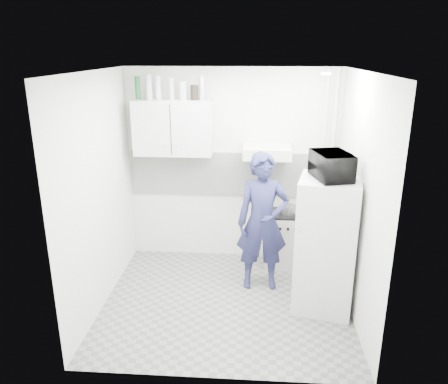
{
  "coord_description": "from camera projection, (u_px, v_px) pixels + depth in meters",
  "views": [
    {
      "loc": [
        0.29,
        -4.43,
        2.81
      ],
      "look_at": [
        -0.04,
        0.3,
        1.25
      ],
      "focal_mm": 35.0,
      "sensor_mm": 36.0,
      "label": 1
    }
  ],
  "objects": [
    {
      "name": "range_hood",
      "position": [
        267.0,
        152.0,
        5.52
      ],
      "size": [
        0.6,
        0.5,
        0.14
      ],
      "primitive_type": "cube",
      "color": "silver",
      "rests_on": "wall_back"
    },
    {
      "name": "bottle_d",
      "position": [
        171.0,
        89.0,
        5.44
      ],
      "size": [
        0.06,
        0.06,
        0.27
      ],
      "primitive_type": "cylinder",
      "color": "#B2B7BC",
      "rests_on": "upper_cabinet"
    },
    {
      "name": "wall_back",
      "position": [
        232.0,
        167.0,
        5.87
      ],
      "size": [
        2.8,
        0.0,
        2.8
      ],
      "primitive_type": "plane",
      "rotation": [
        1.57,
        0.0,
        0.0
      ],
      "color": "silver",
      "rests_on": "floor"
    },
    {
      "name": "wall_right",
      "position": [
        358.0,
        199.0,
        4.6
      ],
      "size": [
        0.0,
        2.6,
        2.6
      ],
      "primitive_type": "plane",
      "rotation": [
        1.57,
        0.0,
        -1.57
      ],
      "color": "silver",
      "rests_on": "floor"
    },
    {
      "name": "backsplash",
      "position": [
        232.0,
        174.0,
        5.89
      ],
      "size": [
        2.74,
        0.03,
        0.6
      ],
      "primitive_type": "cube",
      "color": "white",
      "rests_on": "wall_back"
    },
    {
      "name": "saucepan",
      "position": [
        289.0,
        209.0,
        5.72
      ],
      "size": [
        0.2,
        0.2,
        0.11
      ],
      "primitive_type": "cylinder",
      "color": "silver",
      "rests_on": "stove_top"
    },
    {
      "name": "microwave",
      "position": [
        332.0,
        166.0,
        4.52
      ],
      "size": [
        0.57,
        0.45,
        0.28
      ],
      "primitive_type": "imported",
      "rotation": [
        0.0,
        0.0,
        1.8
      ],
      "color": "black",
      "rests_on": "fridge"
    },
    {
      "name": "person",
      "position": [
        262.0,
        222.0,
        5.19
      ],
      "size": [
        0.64,
        0.44,
        1.69
      ],
      "primitive_type": "imported",
      "rotation": [
        0.0,
        0.0,
        0.07
      ],
      "color": "#202248",
      "rests_on": "floor"
    },
    {
      "name": "ceiling",
      "position": [
        226.0,
        71.0,
        4.28
      ],
      "size": [
        2.8,
        2.8,
        0.0
      ],
      "primitive_type": "plane",
      "color": "white",
      "rests_on": "wall_back"
    },
    {
      "name": "bottle_e",
      "position": [
        201.0,
        88.0,
        5.41
      ],
      "size": [
        0.07,
        0.07,
        0.29
      ],
      "primitive_type": "cylinder",
      "color": "silver",
      "rests_on": "upper_cabinet"
    },
    {
      "name": "canister_b",
      "position": [
        194.0,
        93.0,
        5.43
      ],
      "size": [
        0.1,
        0.1,
        0.18
      ],
      "primitive_type": "cylinder",
      "color": "black",
      "rests_on": "upper_cabinet"
    },
    {
      "name": "pipe_b",
      "position": [
        322.0,
        170.0,
        5.72
      ],
      "size": [
        0.04,
        0.04,
        2.6
      ],
      "primitive_type": "cylinder",
      "color": "silver",
      "rests_on": "floor"
    },
    {
      "name": "stove",
      "position": [
        282.0,
        240.0,
        5.88
      ],
      "size": [
        0.45,
        0.45,
        0.72
      ],
      "primitive_type": "cube",
      "color": "silver",
      "rests_on": "floor"
    },
    {
      "name": "fridge",
      "position": [
        326.0,
        245.0,
        4.8
      ],
      "size": [
        0.74,
        0.74,
        1.52
      ],
      "primitive_type": "cube",
      "rotation": [
        0.0,
        0.0,
        -0.2
      ],
      "color": "silver",
      "rests_on": "floor"
    },
    {
      "name": "bottle_b",
      "position": [
        149.0,
        87.0,
        5.45
      ],
      "size": [
        0.08,
        0.08,
        0.31
      ],
      "primitive_type": "cylinder",
      "color": "#B2B7BC",
      "rests_on": "upper_cabinet"
    },
    {
      "name": "bottle_c",
      "position": [
        158.0,
        88.0,
        5.44
      ],
      "size": [
        0.07,
        0.07,
        0.3
      ],
      "primitive_type": "cylinder",
      "color": "#B2B7BC",
      "rests_on": "upper_cabinet"
    },
    {
      "name": "ceiling_spot_fixture",
      "position": [
        326.0,
        74.0,
        4.41
      ],
      "size": [
        0.1,
        0.1,
        0.02
      ],
      "primitive_type": "cylinder",
      "color": "white",
      "rests_on": "ceiling"
    },
    {
      "name": "upper_cabinet",
      "position": [
        173.0,
        128.0,
        5.59
      ],
      "size": [
        1.0,
        0.35,
        0.7
      ],
      "primitive_type": "cube",
      "color": "silver",
      "rests_on": "wall_back"
    },
    {
      "name": "pipe_a",
      "position": [
        331.0,
        170.0,
        5.71
      ],
      "size": [
        0.05,
        0.05,
        2.6
      ],
      "primitive_type": "cylinder",
      "color": "silver",
      "rests_on": "floor"
    },
    {
      "name": "floor",
      "position": [
        226.0,
        302.0,
        5.1
      ],
      "size": [
        2.8,
        2.8,
        0.0
      ],
      "primitive_type": "plane",
      "color": "slate",
      "rests_on": "ground"
    },
    {
      "name": "wall_left",
      "position": [
        99.0,
        193.0,
        4.78
      ],
      "size": [
        0.0,
        2.6,
        2.6
      ],
      "primitive_type": "plane",
      "rotation": [
        1.57,
        0.0,
        1.57
      ],
      "color": "silver",
      "rests_on": "floor"
    },
    {
      "name": "canister_a",
      "position": [
        183.0,
        91.0,
        5.43
      ],
      "size": [
        0.09,
        0.09,
        0.23
      ],
      "primitive_type": "cylinder",
      "color": "#B2B7BC",
      "rests_on": "upper_cabinet"
    },
    {
      "name": "bottle_a",
      "position": [
        138.0,
        88.0,
        5.46
      ],
      "size": [
        0.07,
        0.07,
        0.29
      ],
      "primitive_type": "cylinder",
      "color": "#144C1E",
      "rests_on": "upper_cabinet"
    },
    {
      "name": "stove_top",
      "position": [
        283.0,
        214.0,
        5.77
      ],
      "size": [
        0.43,
        0.43,
        0.03
      ],
      "primitive_type": "cube",
      "color": "black",
      "rests_on": "stove"
    }
  ]
}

